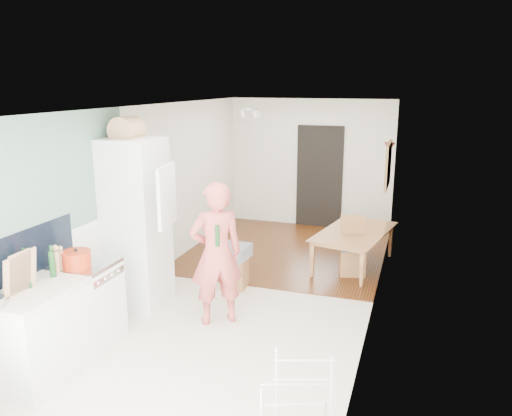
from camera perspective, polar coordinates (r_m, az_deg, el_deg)
The scene contains 30 objects.
room_shell at distance 6.52m, azimuth -0.41°, elevation 0.43°, with size 3.20×7.00×2.50m, color white, non-canonical shape.
floor at distance 6.93m, azimuth -0.40°, elevation -9.66°, with size 3.20×7.00×0.01m, color beige.
wood_floor_overlay at distance 8.57m, azimuth 3.59°, elevation -4.85°, with size 3.20×3.30×0.01m, color #5A3211.
sage_wall_panel at distance 5.48m, azimuth -23.54°, elevation 3.01°, with size 0.02×3.00×1.30m, color #547562.
tile_splashback at distance 5.27m, azimuth -26.70°, elevation -5.66°, with size 0.02×1.90×0.50m, color black.
doorway_recess at distance 9.82m, azimuth 7.26°, elevation 3.52°, with size 0.90×0.04×2.00m, color black.
base_cabinet at distance 5.35m, azimuth -23.59°, elevation -13.38°, with size 0.60×0.90×0.86m, color white.
worktop at distance 5.17m, azimuth -24.10°, elevation -8.83°, with size 0.62×0.92×0.06m, color #F1E1D0.
range_cooker at distance 5.86m, azimuth -18.70°, elevation -10.37°, with size 0.60×0.60×0.88m, color white.
cooker_top at distance 5.69m, azimuth -19.07°, elevation -6.14°, with size 0.60×0.60×0.04m, color #B2B3B5.
fridge_housing at distance 6.41m, azimuth -13.52°, elevation -1.82°, with size 0.66×0.66×2.15m, color white.
fridge_door at distance 5.75m, azimuth -10.16°, elevation 1.39°, with size 0.56×0.04×0.70m, color white.
fridge_interior at distance 6.15m, azimuth -11.31°, elevation 2.17°, with size 0.02×0.52×0.66m, color white.
pinboard at distance 8.01m, azimuth 14.89°, elevation 4.73°, with size 0.03×0.90×0.70m, color tan.
pinboard_frame at distance 8.01m, azimuth 14.79°, elevation 4.74°, with size 0.01×0.94×0.74m, color #A98149.
wall_sconce at distance 8.62m, azimuth 15.01°, elevation 6.72°, with size 0.18×0.18×0.16m, color maroon.
person at distance 5.80m, azimuth -4.59°, elevation -3.80°, with size 0.74×0.49×2.03m, color #D35550.
dining_table at distance 7.91m, azimuth 11.32°, elevation -4.92°, with size 1.40×0.78×0.49m, color #A98149.
dining_chair at distance 7.55m, azimuth 11.01°, elevation -4.35°, with size 0.37×0.37×0.87m, color #A98149, non-canonical shape.
stool at distance 7.03m, azimuth -2.46°, elevation -7.40°, with size 0.33×0.33×0.43m, color #A98149, non-canonical shape.
grey_drape at distance 6.94m, azimuth -2.56°, elevation -5.00°, with size 0.41×0.41×0.18m, color gray.
bread_bin at distance 6.24m, azimuth -14.56°, elevation 8.61°, with size 0.35×0.33×0.18m, color tan, non-canonical shape.
red_casserole at distance 5.55m, azimuth -19.82°, elevation -5.52°, with size 0.30×0.30×0.18m, color red.
held_bottle at distance 5.56m, azimuth -4.44°, elevation -3.18°, with size 0.05×0.05×0.24m, color #153F18.
bottle_a at distance 5.17m, azimuth -24.79°, elevation -6.64°, with size 0.07×0.07×0.32m, color #153F18.
bottle_b at distance 5.36m, azimuth -22.26°, elevation -5.97°, with size 0.06×0.06×0.26m, color #153F18.
bottle_c at distance 5.29m, azimuth -24.78°, elevation -6.77°, with size 0.09×0.09×0.22m, color silver.
pepper_mill_front at distance 5.47m, azimuth -21.84°, elevation -5.72°, with size 0.06×0.06×0.23m, color tan.
pepper_mill_back at distance 5.55m, azimuth -21.38°, elevation -5.56°, with size 0.05×0.05×0.20m, color tan.
chopping_boards at distance 5.05m, azimuth -25.40°, elevation -6.70°, with size 0.04×0.30×0.40m, color tan, non-canonical shape.
Camera 1 is at (2.04, -6.00, 2.80)m, focal length 35.00 mm.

